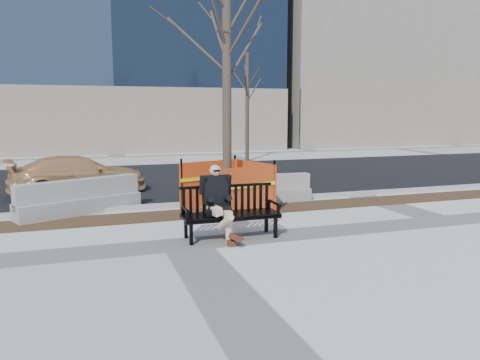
% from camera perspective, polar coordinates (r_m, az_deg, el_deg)
% --- Properties ---
extents(ground, '(120.00, 120.00, 0.00)m').
position_cam_1_polar(ground, '(9.35, -6.60, -7.71)').
color(ground, beige).
rests_on(ground, ground).
extents(mulch_strip, '(40.00, 1.20, 0.02)m').
position_cam_1_polar(mulch_strip, '(11.82, -9.20, -4.31)').
color(mulch_strip, '#47301C').
rests_on(mulch_strip, ground).
extents(asphalt_street, '(60.00, 10.40, 0.01)m').
position_cam_1_polar(asphalt_street, '(17.88, -12.40, -0.10)').
color(asphalt_street, black).
rests_on(asphalt_street, ground).
extents(curb, '(60.00, 0.25, 0.12)m').
position_cam_1_polar(curb, '(12.73, -9.89, -3.16)').
color(curb, '#9E9B93').
rests_on(curb, ground).
extents(bench, '(2.03, 0.75, 1.08)m').
position_cam_1_polar(bench, '(9.71, -1.13, -7.03)').
color(bench, black).
rests_on(bench, ground).
extents(seated_man, '(0.65, 1.07, 1.49)m').
position_cam_1_polar(seated_man, '(9.69, -2.80, -7.07)').
color(seated_man, black).
rests_on(seated_man, ground).
extents(tree_fence, '(3.43, 3.43, 6.82)m').
position_cam_1_polar(tree_fence, '(12.15, -1.55, -3.89)').
color(tree_fence, orange).
rests_on(tree_fence, ground).
extents(sedan, '(4.40, 2.50, 1.20)m').
position_cam_1_polar(sedan, '(15.58, -18.86, -1.61)').
color(sedan, tan).
rests_on(sedan, ground).
extents(jersey_barrier_left, '(3.11, 1.84, 0.89)m').
position_cam_1_polar(jersey_barrier_left, '(12.57, -18.78, -3.92)').
color(jersey_barrier_left, gray).
rests_on(jersey_barrier_left, ground).
extents(jersey_barrier_right, '(2.81, 0.61, 0.80)m').
position_cam_1_polar(jersey_barrier_right, '(13.38, 2.73, -2.75)').
color(jersey_barrier_right, gray).
rests_on(jersey_barrier_right, ground).
extents(far_tree_right, '(2.38, 2.38, 5.91)m').
position_cam_1_polar(far_tree_right, '(24.33, 0.87, 2.29)').
color(far_tree_right, '#43392B').
rests_on(far_tree_right, ground).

